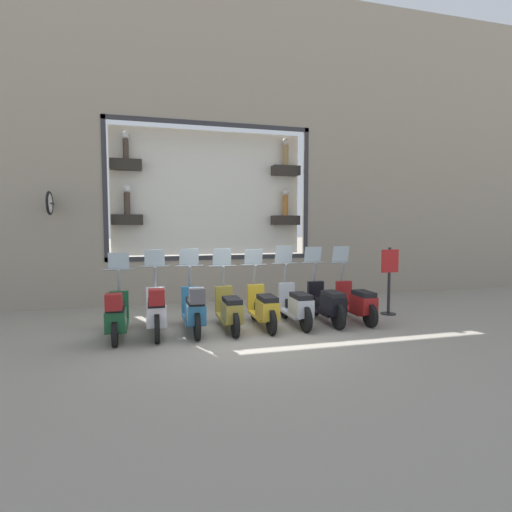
{
  "coord_description": "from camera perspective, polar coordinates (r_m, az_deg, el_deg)",
  "views": [
    {
      "loc": [
        -7.68,
        1.73,
        2.15
      ],
      "look_at": [
        1.68,
        -0.8,
        1.4
      ],
      "focal_mm": 28.0,
      "sensor_mm": 36.0,
      "label": 1
    }
  ],
  "objects": [
    {
      "name": "building_facade",
      "position": [
        11.65,
        -6.53,
        15.85
      ],
      "size": [
        1.22,
        36.0,
        8.78
      ],
      "color": "gray",
      "rests_on": "ground_plane"
    },
    {
      "name": "shop_sign_post",
      "position": [
        10.13,
        18.5,
        -3.07
      ],
      "size": [
        0.36,
        0.45,
        1.62
      ],
      "color": "#232326",
      "rests_on": "ground_plane"
    },
    {
      "name": "ground_plane",
      "position": [
        8.16,
        -2.38,
        -10.87
      ],
      "size": [
        120.0,
        120.0,
        0.0
      ],
      "primitive_type": "plane",
      "color": "gray"
    },
    {
      "name": "scooter_green_7",
      "position": [
        8.05,
        -19.29,
        -7.98
      ],
      "size": [
        1.79,
        0.61,
        1.59
      ],
      "color": "black",
      "rests_on": "ground_plane"
    },
    {
      "name": "scooter_white_6",
      "position": [
        8.04,
        -14.06,
        -7.67
      ],
      "size": [
        1.81,
        0.6,
        1.64
      ],
      "color": "black",
      "rests_on": "ground_plane"
    },
    {
      "name": "scooter_silver_2",
      "position": [
        8.65,
        5.74,
        -7.01
      ],
      "size": [
        1.81,
        0.6,
        1.68
      ],
      "color": "black",
      "rests_on": "ground_plane"
    },
    {
      "name": "scooter_olive_4",
      "position": [
        8.25,
        -3.82,
        -7.65
      ],
      "size": [
        1.8,
        0.61,
        1.64
      ],
      "color": "black",
      "rests_on": "ground_plane"
    },
    {
      "name": "scooter_yellow_3",
      "position": [
        8.42,
        1.08,
        -7.37
      ],
      "size": [
        1.8,
        0.6,
        1.61
      ],
      "color": "black",
      "rests_on": "ground_plane"
    },
    {
      "name": "scooter_black_1",
      "position": [
        8.93,
        10.13,
        -6.68
      ],
      "size": [
        1.81,
        0.61,
        1.64
      ],
      "color": "black",
      "rests_on": "ground_plane"
    },
    {
      "name": "scooter_teal_5",
      "position": [
        8.08,
        -8.85,
        -7.56
      ],
      "size": [
        1.81,
        0.6,
        1.65
      ],
      "color": "black",
      "rests_on": "ground_plane"
    },
    {
      "name": "scooter_red_0",
      "position": [
        9.26,
        14.24,
        -6.43
      ],
      "size": [
        1.8,
        0.61,
        1.65
      ],
      "color": "black",
      "rests_on": "ground_plane"
    }
  ]
}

